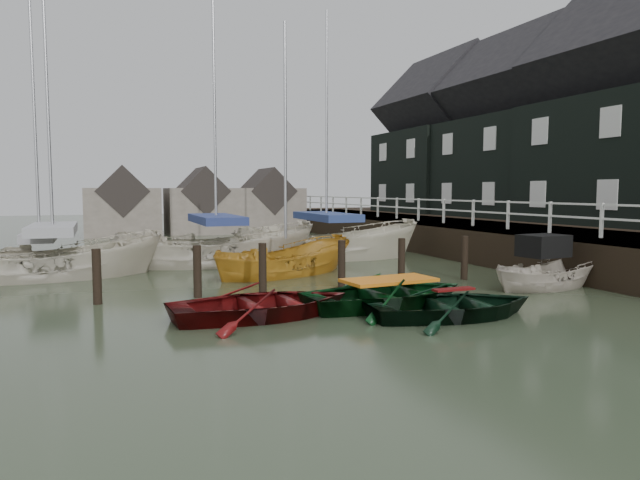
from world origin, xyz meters
name	(u,v)px	position (x,y,z in m)	size (l,w,h in m)	color
ground	(346,311)	(0.00, 0.00, 0.00)	(120.00, 120.00, 0.00)	#2B3321
pier	(446,237)	(9.48, 10.00, 0.71)	(3.04, 32.00, 2.70)	black
land_strip	(540,248)	(15.00, 10.00, 0.00)	(14.00, 38.00, 1.50)	black
quay_houses	(565,130)	(14.99, 8.66, 5.68)	(6.52, 28.14, 10.01)	black
mooring_pilings	(266,275)	(-1.11, 3.00, 0.50)	(13.72, 0.22, 1.80)	black
far_sheds	(199,205)	(0.83, 26.00, 1.86)	(14.00, 4.08, 4.39)	#665B51
rowboat_red	(264,317)	(-2.00, 0.07, 0.00)	(3.02, 4.22, 0.87)	#500B0B
rowboat_green	(389,306)	(1.20, 0.07, 0.00)	(3.13, 4.38, 0.91)	black
rowboat_dkgreen	(453,317)	(2.00, -1.50, 0.00)	(2.88, 4.03, 0.83)	black
motorboat	(547,284)	(6.80, 0.77, 0.12)	(3.95, 1.84, 2.29)	#B9AE9E
sailboat_a	(55,276)	(-6.82, 8.19, 0.06)	(7.11, 3.11, 10.98)	beige
sailboat_b	(217,263)	(-1.20, 9.57, 0.06)	(7.92, 3.58, 12.24)	beige
sailboat_c	(286,273)	(0.53, 6.24, 0.01)	(6.12, 4.13, 9.54)	#B67E22
sailboat_d	(327,257)	(3.53, 9.96, 0.06)	(8.23, 5.07, 11.67)	beige
sailboat_e	(41,270)	(-7.36, 9.85, 0.07)	(5.49, 2.42, 10.46)	beige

